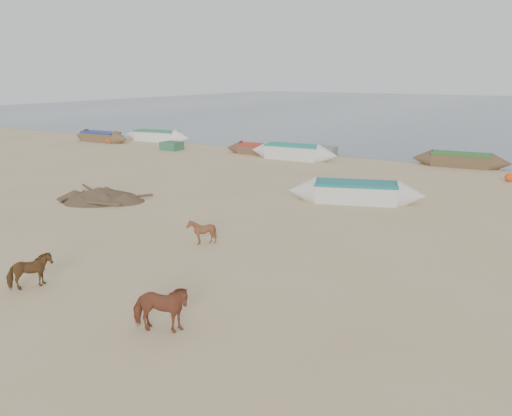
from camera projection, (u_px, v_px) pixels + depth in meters
The scene contains 9 objects.
ground at pixel (184, 274), 14.03m from camera, with size 140.00×140.00×0.00m, color tan.
sea at pixel (497, 109), 82.14m from camera, with size 160.00×160.00×0.00m, color slate.
cow_adult at pixel (160, 309), 10.71m from camera, with size 0.60×1.32×1.12m, color brown.
calf_front at pixel (202, 232), 16.39m from camera, with size 0.70×0.79×0.87m, color brown.
calf_right at pixel (31, 272), 12.94m from camera, with size 0.94×0.80×0.95m, color brown.
near_canoe at pixel (356, 192), 21.87m from camera, with size 5.96×1.40×0.89m, color silver, non-canonical shape.
debris_pile at pixel (100, 193), 22.45m from camera, with size 3.28×3.28×0.54m, color brown.
waterline_canoes at pixel (374, 157), 31.43m from camera, with size 56.85×4.42×0.99m.
beach_clutter at pixel (448, 166), 28.84m from camera, with size 43.74×4.92×0.64m.
Camera 1 is at (8.43, -10.20, 5.42)m, focal length 35.00 mm.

